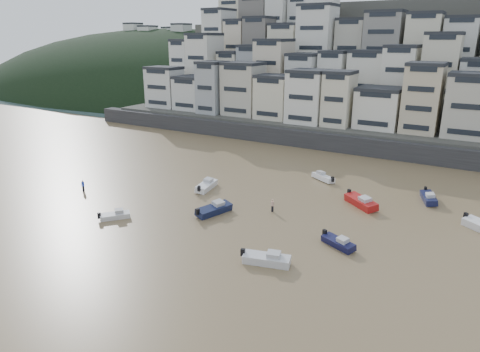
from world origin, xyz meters
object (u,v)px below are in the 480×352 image
Objects in this scene: boat_c at (214,208)px; boat_e at (361,200)px; boat_a at (267,257)px; person_blue at (83,186)px; boat_i at (429,197)px; boat_f at (206,185)px; boat_b at (338,242)px; boat_h at (323,176)px; person_pink at (272,205)px; boat_j at (115,215)px.

boat_c is 20.35m from boat_e.
boat_e is (3.96, 20.75, 0.09)m from boat_a.
boat_i is at bearing 25.89° from person_blue.
person_blue is (-37.87, -15.49, 0.04)m from boat_e.
boat_f reaches higher than boat_a.
boat_a is 9.07m from boat_b.
person_pink reaches higher than boat_h.
boat_h is at bearing -56.73° from boat_f.
boat_i reaches higher than boat_b.
person_blue is at bearing 106.70° from boat_j.
boat_j is 33.48m from boat_h.
boat_f is at bearing -87.53° from boat_i.
boat_c is (6.34, -7.36, 0.02)m from boat_f.
boat_f is 0.97× the size of boat_c.
boat_e is 40.91m from person_blue.
person_pink reaches higher than boat_i.
boat_c reaches higher than boat_a.
boat_j is at bearing 88.84° from boat_h.
boat_i reaches higher than boat_j.
boat_h is 2.76× the size of person_blue.
boat_j is 0.74× the size of boat_f.
boat_i is (16.18, -1.34, 0.06)m from boat_h.
boat_b is at bearing 144.80° from boat_h.
boat_b is 0.87× the size of boat_i.
person_blue is at bearing -151.49° from boat_b.
boat_j is at bearing -142.71° from person_pink.
boat_b is at bearing -37.47° from boat_i.
boat_a reaches higher than boat_i.
boat_f is (-30.12, -11.90, 0.04)m from boat_i.
boat_j is at bearing 164.76° from boat_a.
boat_e reaches higher than boat_a.
boat_a is 1.03× the size of boat_i.
boat_e is at bearing 22.25° from person_blue.
boat_a is at bearing -8.81° from person_blue.
boat_h is at bearing 174.93° from boat_e.
boat_b is 17.17m from boat_c.
boat_a is at bearing -62.18° from boat_e.
boat_f is 12.96m from person_pink.
person_blue reaches higher than boat_f.
boat_c is 3.26× the size of person_pink.
boat_e is at bearing -35.04° from boat_c.
person_blue and person_pink have the same top height.
person_blue is (-45.67, -22.16, 0.16)m from boat_i.
boat_b is 39.10m from person_blue.
boat_j is 20.57m from person_pink.
person_pink is (-1.27, -15.99, 0.22)m from boat_h.
boat_f is 18.63m from person_blue.
boat_a reaches higher than boat_j.
person_blue reaches higher than boat_c.
boat_f is at bearing -173.64° from boat_b.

